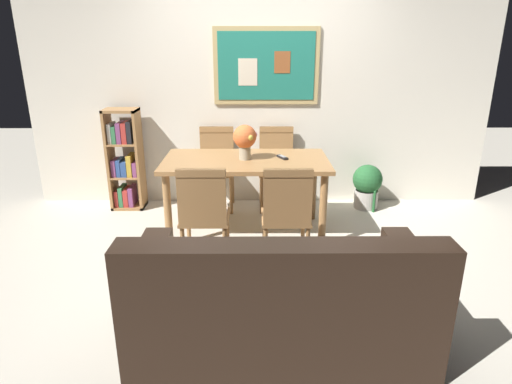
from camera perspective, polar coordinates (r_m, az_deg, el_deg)
The scene contains 12 objects.
ground_plane at distance 3.96m, azimuth 0.79°, elevation -8.45°, with size 12.00×12.00×0.00m, color beige.
wall_back_with_painting at distance 5.05m, azimuth 0.54°, elevation 13.16°, with size 5.20×0.14×2.60m.
dining_table at distance 4.23m, azimuth -1.33°, elevation 2.98°, with size 1.58×0.84×0.76m.
dining_chair_far_right at distance 4.98m, azimuth 2.66°, elevation 4.03°, with size 0.40×0.41×0.91m.
dining_chair_far_left at distance 4.99m, azimuth -5.13°, elevation 4.01°, with size 0.40×0.41×0.91m.
dining_chair_near_left at distance 3.57m, azimuth -6.80°, elevation -2.33°, with size 0.40×0.41×0.91m.
dining_chair_near_right at distance 3.56m, azimuth 3.98°, elevation -2.34°, with size 0.40×0.41×0.91m.
leather_couch at distance 2.77m, azimuth 3.04°, elevation -14.36°, with size 1.80×0.84×0.84m.
bookshelf at distance 5.14m, azimuth -16.64°, elevation 3.85°, with size 0.36×0.28×1.13m.
potted_ivy at distance 5.14m, azimuth 14.23°, elevation 0.85°, with size 0.33×0.33×0.56m.
flower_vase at distance 4.16m, azimuth -1.46°, elevation 6.96°, with size 0.23×0.23×0.33m.
tv_remote at distance 4.24m, azimuth 3.45°, elevation 4.54°, with size 0.11×0.16×0.02m.
Camera 1 is at (-0.08, -3.51, 1.85)m, focal length 30.80 mm.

